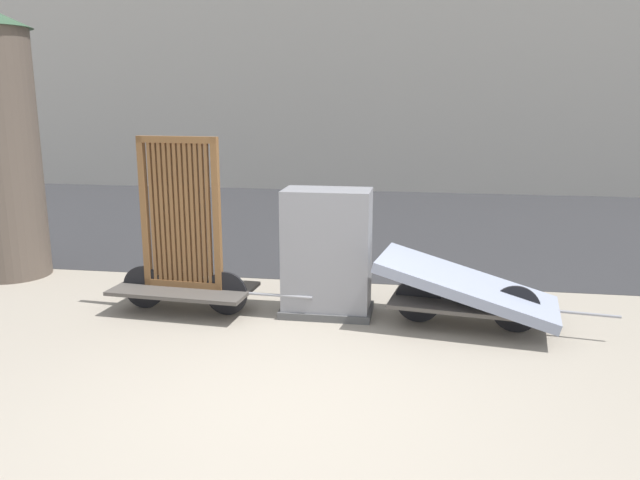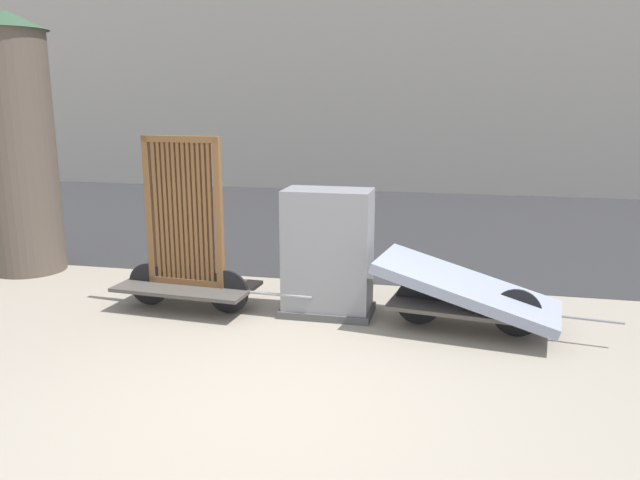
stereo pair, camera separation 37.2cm
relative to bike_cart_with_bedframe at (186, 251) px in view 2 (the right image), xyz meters
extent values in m
plane|color=gray|center=(1.51, -2.01, -0.66)|extent=(60.00, 60.00, 0.00)
cube|color=#2D2D30|center=(1.51, 5.44, -0.66)|extent=(56.00, 8.14, 0.01)
cube|color=#4C4742|center=(-0.01, 0.00, -0.40)|extent=(1.56, 0.87, 0.04)
cylinder|color=black|center=(0.48, -0.03, -0.42)|extent=(0.48, 0.07, 0.48)
cylinder|color=black|center=(-0.50, 0.04, -0.42)|extent=(0.48, 0.07, 0.48)
cylinder|color=gray|center=(1.10, -0.08, -0.40)|extent=(0.70, 0.08, 0.03)
cube|color=brown|center=(-0.01, 0.00, -0.34)|extent=(0.91, 0.13, 0.07)
cube|color=brown|center=(-0.01, 0.00, 1.22)|extent=(0.91, 0.13, 0.07)
cube|color=brown|center=(-0.42, 0.03, 0.44)|extent=(0.07, 0.07, 1.64)
cube|color=brown|center=(0.41, -0.03, 0.44)|extent=(0.07, 0.07, 1.64)
cube|color=brown|center=(-0.33, 0.02, 0.44)|extent=(0.04, 0.05, 1.57)
cube|color=brown|center=(-0.27, 0.02, 0.44)|extent=(0.04, 0.05, 1.57)
cube|color=brown|center=(-0.21, 0.01, 0.44)|extent=(0.04, 0.05, 1.57)
cube|color=brown|center=(-0.15, 0.01, 0.44)|extent=(0.04, 0.05, 1.57)
cube|color=brown|center=(-0.09, 0.01, 0.44)|extent=(0.04, 0.05, 1.57)
cube|color=brown|center=(-0.04, 0.00, 0.44)|extent=(0.04, 0.05, 1.57)
cube|color=brown|center=(0.02, 0.00, 0.44)|extent=(0.04, 0.05, 1.57)
cube|color=brown|center=(0.08, -0.01, 0.44)|extent=(0.04, 0.05, 1.57)
cube|color=brown|center=(0.14, -0.01, 0.44)|extent=(0.04, 0.05, 1.57)
cube|color=brown|center=(0.20, -0.01, 0.44)|extent=(0.04, 0.05, 1.57)
cube|color=brown|center=(0.26, -0.02, 0.44)|extent=(0.04, 0.05, 1.57)
cube|color=brown|center=(0.32, -0.02, 0.44)|extent=(0.04, 0.05, 1.57)
cube|color=#4C4742|center=(3.03, 0.00, -0.40)|extent=(1.61, 0.98, 0.04)
cylinder|color=black|center=(3.52, -0.07, -0.42)|extent=(0.48, 0.10, 0.48)
cylinder|color=black|center=(2.54, 0.07, -0.42)|extent=(0.48, 0.10, 0.48)
cylinder|color=gray|center=(4.12, -0.16, -0.40)|extent=(0.70, 0.13, 0.03)
cube|color=#8C93A8|center=(3.03, 0.00, -0.21)|extent=(1.92, 1.18, 0.56)
cube|color=#4C4C4C|center=(1.56, 0.17, -0.62)|extent=(0.98, 0.58, 0.08)
cube|color=gray|center=(1.56, 0.17, 0.03)|extent=(0.92, 0.52, 1.37)
cylinder|color=brown|center=(-2.79, 1.03, 0.92)|extent=(0.93, 0.93, 3.16)
cone|color=#335138|center=(-2.79, 1.03, 2.62)|extent=(1.05, 1.05, 0.24)
camera|label=1|loc=(2.52, -6.25, 1.64)|focal=35.00mm
camera|label=2|loc=(2.89, -6.18, 1.64)|focal=35.00mm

